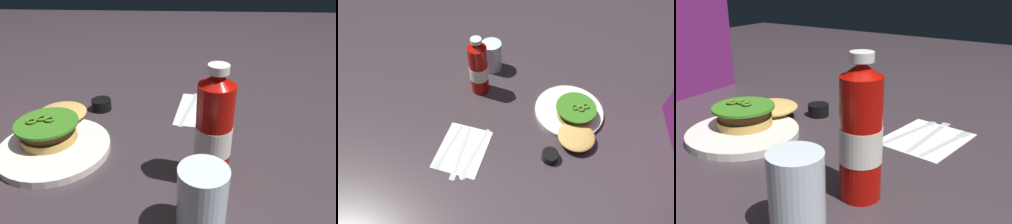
% 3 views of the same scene
% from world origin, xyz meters
% --- Properties ---
extents(ground_plane, '(3.00, 3.00, 0.00)m').
position_xyz_m(ground_plane, '(0.00, 0.00, 0.00)').
color(ground_plane, '#392F34').
extents(dinner_plate, '(0.24, 0.24, 0.02)m').
position_xyz_m(dinner_plate, '(0.00, 0.14, 0.01)').
color(dinner_plate, silver).
rests_on(dinner_plate, ground_plane).
extents(burger_sandwich, '(0.23, 0.14, 0.05)m').
position_xyz_m(burger_sandwich, '(0.06, 0.16, 0.04)').
color(burger_sandwich, tan).
rests_on(burger_sandwich, dinner_plate).
extents(ketchup_bottle, '(0.07, 0.07, 0.24)m').
position_xyz_m(ketchup_bottle, '(-0.07, -0.19, 0.11)').
color(ketchup_bottle, '#B00C06').
rests_on(ketchup_bottle, ground_plane).
extents(water_glass, '(0.08, 0.08, 0.12)m').
position_xyz_m(water_glass, '(-0.20, -0.17, 0.06)').
color(water_glass, silver).
rests_on(water_glass, ground_plane).
extents(condiment_cup, '(0.05, 0.05, 0.03)m').
position_xyz_m(condiment_cup, '(0.20, 0.09, 0.01)').
color(condiment_cup, black).
rests_on(condiment_cup, ground_plane).
extents(napkin, '(0.20, 0.18, 0.00)m').
position_xyz_m(napkin, '(0.20, -0.20, 0.00)').
color(napkin, white).
rests_on(napkin, ground_plane).
extents(fork_utensil, '(0.18, 0.06, 0.00)m').
position_xyz_m(fork_utensil, '(0.22, -0.25, 0.00)').
color(fork_utensil, silver).
rests_on(fork_utensil, napkin).
extents(butter_knife, '(0.20, 0.03, 0.00)m').
position_xyz_m(butter_knife, '(0.23, -0.20, 0.00)').
color(butter_knife, silver).
rests_on(butter_knife, napkin).
extents(spoon_utensil, '(0.20, 0.07, 0.00)m').
position_xyz_m(spoon_utensil, '(0.24, -0.16, 0.00)').
color(spoon_utensil, silver).
rests_on(spoon_utensil, napkin).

